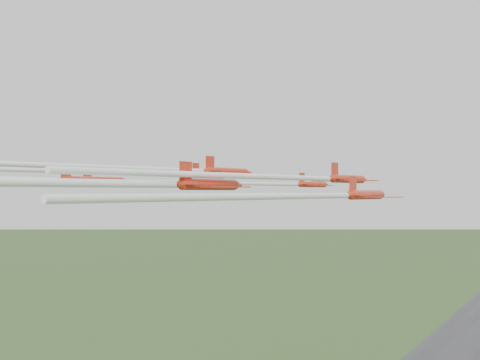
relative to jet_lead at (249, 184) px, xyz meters
The scene contains 6 objects.
jet_lead is the anchor object (origin of this frame).
jet_row2_left 12.65m from the jet_lead, 155.99° to the right, with size 9.60×46.77×2.41m.
jet_row2_right 17.16m from the jet_lead, 42.26° to the right, with size 11.98×57.30×2.76m.
jet_row3_mid 21.35m from the jet_lead, 88.43° to the right, with size 11.39×45.93×2.41m.
jet_row3_right 34.08m from the jet_lead, 51.23° to the right, with size 9.16×50.90×2.54m.
jet_row4_right 38.89m from the jet_lead, 76.92° to the right, with size 9.76×49.36×2.88m.
Camera 1 is at (40.02, -80.37, 57.28)m, focal length 50.00 mm.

